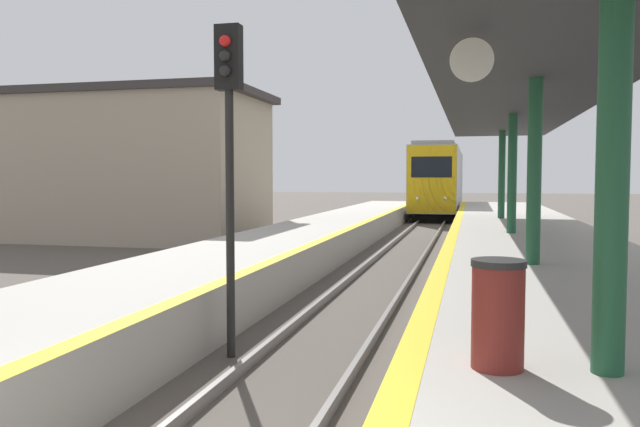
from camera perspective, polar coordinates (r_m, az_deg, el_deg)
The scene contains 5 objects.
train at distance 43.45m, azimuth 10.90°, elevation 2.98°, with size 2.73×18.17×4.60m.
signal_near at distance 8.90m, azimuth -8.32°, elevation 7.77°, with size 0.36×0.31×4.69m.
station_canopy at distance 15.95m, azimuth 18.00°, elevation 9.92°, with size 3.87×27.17×3.71m.
trash_bin at distance 5.66m, azimuth 15.95°, elevation -8.82°, with size 0.47×0.47×0.95m.
station_building at distance 27.91m, azimuth -19.91°, elevation 4.08°, with size 14.49×6.12×6.02m.
Camera 1 is at (2.19, -2.91, 2.58)m, focal length 35.00 mm.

